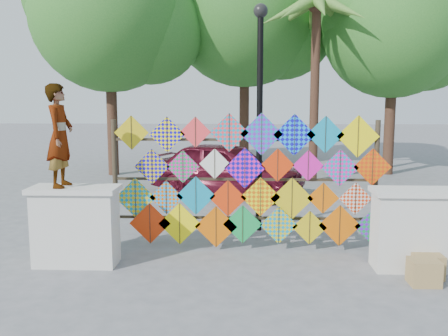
% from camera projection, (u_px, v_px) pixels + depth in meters
% --- Properties ---
extents(ground, '(80.00, 80.00, 0.00)m').
position_uv_depth(ground, '(244.00, 262.00, 8.19)').
color(ground, gray).
rests_on(ground, ground).
extents(parapet_left, '(1.40, 0.65, 1.28)m').
position_uv_depth(parapet_left, '(76.00, 225.00, 8.00)').
color(parapet_left, silver).
rests_on(parapet_left, ground).
extents(parapet_right, '(1.40, 0.65, 1.28)m').
position_uv_depth(parapet_right, '(416.00, 229.00, 7.79)').
color(parapet_right, silver).
rests_on(parapet_right, ground).
extents(kite_rack, '(5.02, 0.24, 2.43)m').
position_uv_depth(kite_rack, '(250.00, 183.00, 8.73)').
color(kite_rack, '#31281B').
rests_on(kite_rack, ground).
extents(tree_west, '(5.85, 5.20, 8.01)m').
position_uv_depth(tree_west, '(112.00, 14.00, 16.51)').
color(tree_west, '#4E3021').
rests_on(tree_west, ground).
extents(tree_mid, '(6.30, 5.60, 8.61)m').
position_uv_depth(tree_mid, '(248.00, 11.00, 18.26)').
color(tree_mid, '#4E3021').
rests_on(tree_mid, ground).
extents(tree_east, '(5.40, 4.80, 7.42)m').
position_uv_depth(tree_east, '(397.00, 27.00, 16.69)').
color(tree_east, '#4E3021').
rests_on(tree_east, ground).
extents(palm_tree, '(3.62, 3.62, 5.83)m').
position_uv_depth(palm_tree, '(316.00, 22.00, 15.30)').
color(palm_tree, '#4E3021').
rests_on(palm_tree, ground).
extents(vendor_woman, '(0.39, 0.59, 1.62)m').
position_uv_depth(vendor_woman, '(60.00, 136.00, 7.80)').
color(vendor_woman, '#99999E').
rests_on(vendor_woman, parapet_left).
extents(sedan, '(4.63, 3.36, 1.47)m').
position_uv_depth(sedan, '(226.00, 168.00, 13.65)').
color(sedan, '#510D1D').
rests_on(sedan, ground).
extents(lamppost, '(0.28, 0.28, 4.46)m').
position_uv_depth(lamppost, '(260.00, 97.00, 9.77)').
color(lamppost, black).
rests_on(lamppost, ground).
extents(cardboard_box_near, '(0.42, 0.37, 0.37)m').
position_uv_depth(cardboard_box_near, '(424.00, 272.00, 7.21)').
color(cardboard_box_near, '#9B7B4B').
rests_on(cardboard_box_near, ground).
extents(cardboard_box_far, '(0.43, 0.40, 0.36)m').
position_uv_depth(cardboard_box_far, '(427.00, 265.00, 7.51)').
color(cardboard_box_far, '#9B7B4B').
rests_on(cardboard_box_far, ground).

